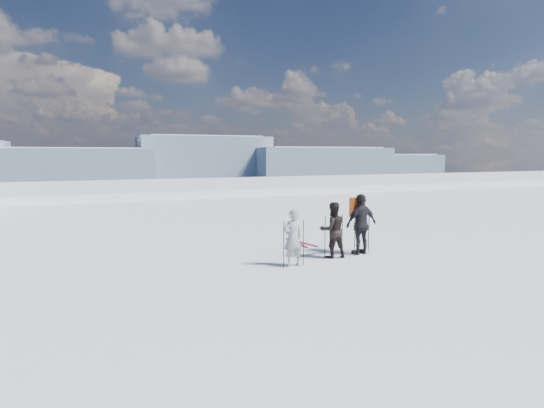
{
  "coord_description": "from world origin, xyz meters",
  "views": [
    {
      "loc": [
        -6.47,
        -7.98,
        3.13
      ],
      "look_at": [
        -2.08,
        3.0,
        1.73
      ],
      "focal_mm": 28.0,
      "sensor_mm": 36.0,
      "label": 1
    }
  ],
  "objects_px": {
    "skier_dark": "(332,230)",
    "skis_loose": "(299,242)",
    "skier_pack": "(361,224)",
    "skier_grey": "(293,238)"
  },
  "relations": [
    {
      "from": "skier_grey",
      "to": "skier_dark",
      "type": "xyz_separation_m",
      "value": [
        1.53,
        0.48,
        0.04
      ]
    },
    {
      "from": "skier_grey",
      "to": "skier_pack",
      "type": "bearing_deg",
      "value": -174.66
    },
    {
      "from": "skier_grey",
      "to": "skis_loose",
      "type": "distance_m",
      "value": 3.25
    },
    {
      "from": "skier_dark",
      "to": "skis_loose",
      "type": "relative_size",
      "value": 0.99
    },
    {
      "from": "skier_grey",
      "to": "skier_dark",
      "type": "bearing_deg",
      "value": -168.65
    },
    {
      "from": "skier_dark",
      "to": "skis_loose",
      "type": "xyz_separation_m",
      "value": [
        -0.01,
        2.28,
        -0.83
      ]
    },
    {
      "from": "skier_grey",
      "to": "skier_dark",
      "type": "distance_m",
      "value": 1.61
    },
    {
      "from": "skis_loose",
      "to": "skier_grey",
      "type": "bearing_deg",
      "value": -118.95
    },
    {
      "from": "skier_pack",
      "to": "skis_loose",
      "type": "xyz_separation_m",
      "value": [
        -1.06,
        2.24,
        -0.94
      ]
    },
    {
      "from": "skier_dark",
      "to": "skier_pack",
      "type": "relative_size",
      "value": 0.89
    }
  ]
}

